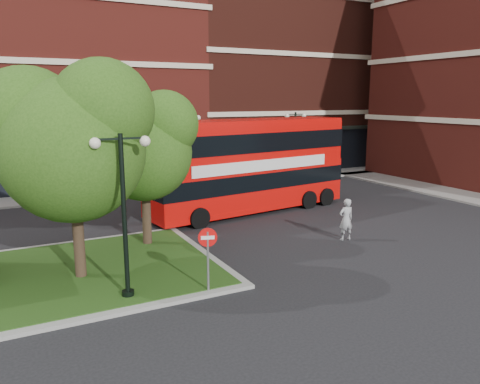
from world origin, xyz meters
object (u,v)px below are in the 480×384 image
bus (249,159)px  woman (346,219)px  car_silver (161,181)px  car_white (243,173)px

bus → woman: (1.24, -6.40, -1.90)m
car_silver → car_white: bearing=-86.9°
woman → car_silver: (-3.67, 14.00, -0.28)m
woman → car_white: 14.20m
car_white → woman: bearing=168.7°
bus → car_silver: (-2.44, 7.60, -2.18)m
car_silver → car_white: size_ratio=0.83×
bus → car_white: size_ratio=2.57×
car_silver → bus: bearing=-159.2°
bus → car_white: (3.58, 7.60, -2.07)m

